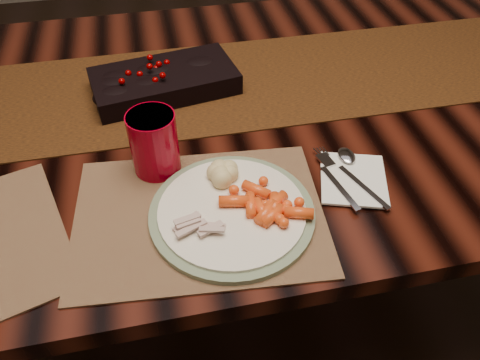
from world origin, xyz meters
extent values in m
plane|color=black|center=(0.00, 0.00, 0.00)|extent=(5.00, 5.00, 0.00)
cube|color=black|center=(0.00, 0.00, 0.38)|extent=(1.80, 1.00, 0.75)
cube|color=#3A2610|center=(-0.03, 0.07, 0.75)|extent=(1.81, 0.38, 0.00)
cube|color=brown|center=(-0.11, -0.32, 0.75)|extent=(0.45, 0.34, 0.00)
cylinder|color=white|center=(-0.05, -0.33, 0.76)|extent=(0.29, 0.29, 0.02)
cube|color=white|center=(0.18, -0.29, 0.76)|extent=(0.15, 0.17, 0.00)
cylinder|color=#930014|center=(-0.17, -0.18, 0.81)|extent=(0.11, 0.11, 0.12)
camera|label=1|loc=(-0.15, -0.85, 1.35)|focal=35.00mm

